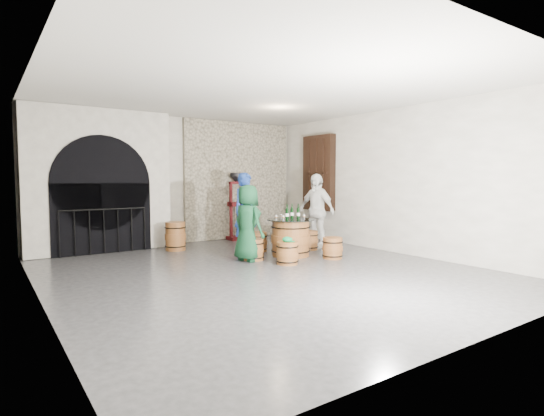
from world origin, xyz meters
TOP-DOWN VIEW (x-y plane):
  - ground at (0.00, 0.00)m, footprint 8.00×8.00m
  - wall_back at (0.00, 4.00)m, footprint 8.00×0.00m
  - wall_front at (0.00, -4.00)m, footprint 8.00×0.00m
  - wall_left at (-3.50, 0.00)m, footprint 0.00×8.00m
  - wall_right at (3.50, 0.00)m, footprint 0.00×8.00m
  - ceiling at (0.00, 0.00)m, footprint 8.00×8.00m
  - stone_facing_panel at (1.80, 3.94)m, footprint 3.20×0.12m
  - arched_opening at (-1.90, 3.74)m, footprint 3.10×0.60m
  - shuttered_window at (3.38, 2.40)m, footprint 0.23×1.10m
  - barrel_table at (1.32, 0.91)m, footprint 1.02×1.02m
  - barrel_stool_left at (0.41, 0.95)m, footprint 0.44×0.44m
  - barrel_stool_far at (1.05, 1.77)m, footprint 0.44×0.44m
  - barrel_stool_right at (2.14, 1.28)m, footprint 0.44×0.44m
  - barrel_stool_near_right at (1.84, 0.17)m, footprint 0.44×0.44m
  - barrel_stool_near_left at (0.72, 0.22)m, footprint 0.44×0.44m
  - green_cap at (0.72, 0.22)m, footprint 0.24×0.20m
  - person_green at (0.28, 0.96)m, footprint 0.60×0.82m
  - person_blue at (0.94, 2.11)m, footprint 0.68×0.47m
  - person_white at (2.49, 1.45)m, footprint 0.57×1.09m
  - wine_bottle_left at (1.19, 0.86)m, footprint 0.08×0.08m
  - wine_bottle_center at (1.49, 0.86)m, footprint 0.08×0.08m
  - wine_bottle_right at (1.40, 0.97)m, footprint 0.08×0.08m
  - tasting_glass_a at (1.07, 0.83)m, footprint 0.05×0.05m
  - tasting_glass_b at (1.54, 0.97)m, footprint 0.05×0.05m
  - tasting_glass_c at (1.25, 1.15)m, footprint 0.05×0.05m
  - tasting_glass_d at (1.46, 1.07)m, footprint 0.05×0.05m
  - tasting_glass_e at (1.57, 0.76)m, footprint 0.05×0.05m
  - tasting_glass_f at (0.99, 0.97)m, footprint 0.05×0.05m
  - side_barrel at (-0.44, 2.98)m, footprint 0.49×0.49m
  - corking_press at (1.58, 3.63)m, footprint 0.73×0.40m
  - control_box at (2.05, 3.86)m, footprint 0.18×0.10m

SIDE VIEW (x-z plane):
  - ground at x=0.00m, z-range 0.00..0.00m
  - barrel_stool_left at x=0.41m, z-range 0.00..0.44m
  - barrel_stool_far at x=1.05m, z-range 0.00..0.44m
  - barrel_stool_right at x=2.14m, z-range 0.00..0.44m
  - barrel_stool_near_right at x=1.84m, z-range 0.00..0.44m
  - barrel_stool_near_left at x=0.72m, z-range 0.00..0.44m
  - side_barrel at x=-0.44m, z-range 0.00..0.65m
  - barrel_table at x=1.32m, z-range 0.00..0.78m
  - green_cap at x=0.72m, z-range 0.43..0.53m
  - person_green at x=0.28m, z-range 0.00..1.53m
  - tasting_glass_a at x=1.07m, z-range 0.79..0.88m
  - tasting_glass_b at x=1.54m, z-range 0.79..0.88m
  - tasting_glass_c at x=1.25m, z-range 0.79..0.88m
  - tasting_glass_d at x=1.46m, z-range 0.79..0.88m
  - tasting_glass_e at x=1.57m, z-range 0.79..0.88m
  - tasting_glass_f at x=0.99m, z-range 0.79..0.88m
  - person_white at x=2.49m, z-range 0.00..1.77m
  - person_blue at x=0.94m, z-range 0.00..1.79m
  - wine_bottle_left at x=1.19m, z-range 0.75..1.08m
  - wine_bottle_center at x=1.49m, z-range 0.75..1.08m
  - wine_bottle_right at x=1.40m, z-range 0.75..1.08m
  - corking_press at x=1.58m, z-range 0.15..1.94m
  - control_box at x=2.05m, z-range 1.24..1.46m
  - arched_opening at x=-1.90m, z-range -0.01..3.18m
  - wall_back at x=0.00m, z-range -2.40..5.60m
  - wall_front at x=0.00m, z-range -2.40..5.60m
  - wall_left at x=-3.50m, z-range -2.40..5.60m
  - wall_right at x=3.50m, z-range -2.40..5.60m
  - stone_facing_panel at x=1.80m, z-range 0.01..3.19m
  - shuttered_window at x=3.38m, z-range 0.80..2.80m
  - ceiling at x=0.00m, z-range 3.20..3.20m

